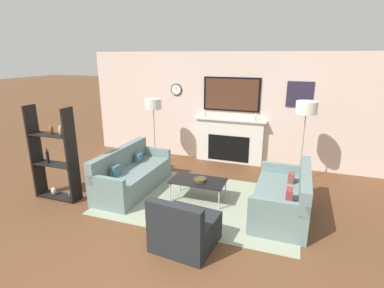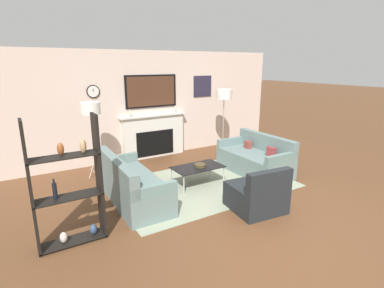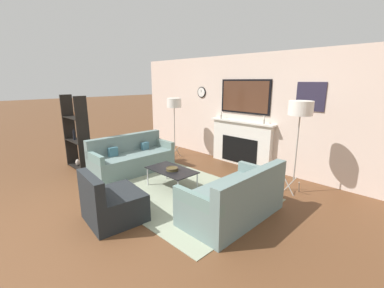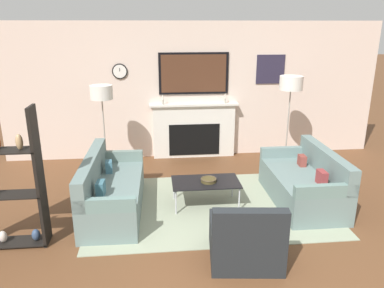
% 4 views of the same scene
% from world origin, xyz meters
% --- Properties ---
extents(ground_plane, '(60.00, 60.00, 0.00)m').
position_xyz_m(ground_plane, '(0.00, 0.00, 0.00)').
color(ground_plane, brown).
extents(fireplace_wall, '(7.59, 0.28, 2.70)m').
position_xyz_m(fireplace_wall, '(0.00, 4.33, 1.23)').
color(fireplace_wall, beige).
rests_on(fireplace_wall, ground_plane).
extents(area_rug, '(3.53, 2.30, 0.01)m').
position_xyz_m(area_rug, '(0.00, 1.97, 0.01)').
color(area_rug, gray).
rests_on(area_rug, ground_plane).
extents(couch_left, '(0.81, 1.89, 0.84)m').
position_xyz_m(couch_left, '(-1.46, 1.98, 0.30)').
color(couch_left, slate).
rests_on(couch_left, ground_plane).
extents(couch_right, '(0.87, 1.68, 0.83)m').
position_xyz_m(couch_right, '(1.46, 1.97, 0.29)').
color(couch_right, slate).
rests_on(couch_right, ground_plane).
extents(armchair, '(0.89, 0.87, 0.79)m').
position_xyz_m(armchair, '(0.20, 0.59, 0.27)').
color(armchair, '#202427').
rests_on(armchair, ground_plane).
extents(coffee_table, '(1.01, 0.57, 0.39)m').
position_xyz_m(coffee_table, '(-0.07, 2.00, 0.37)').
color(coffee_table, black).
rests_on(coffee_table, ground_plane).
extents(decorative_bowl, '(0.24, 0.24, 0.06)m').
position_xyz_m(decorative_bowl, '(-0.03, 1.98, 0.43)').
color(decorative_bowl, '#493E20').
rests_on(decorative_bowl, coffee_table).
extents(floor_lamp_left, '(0.39, 0.39, 1.63)m').
position_xyz_m(floor_lamp_left, '(-1.71, 3.51, 1.48)').
color(floor_lamp_left, '#9E998E').
rests_on(floor_lamp_left, ground_plane).
extents(floor_lamp_right, '(0.42, 0.42, 1.74)m').
position_xyz_m(floor_lamp_right, '(1.71, 3.51, 1.59)').
color(floor_lamp_right, '#9E998E').
rests_on(floor_lamp_right, ground_plane).
extents(shelf_unit, '(0.88, 0.28, 1.76)m').
position_xyz_m(shelf_unit, '(-2.60, 1.21, 0.81)').
color(shelf_unit, black).
rests_on(shelf_unit, ground_plane).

